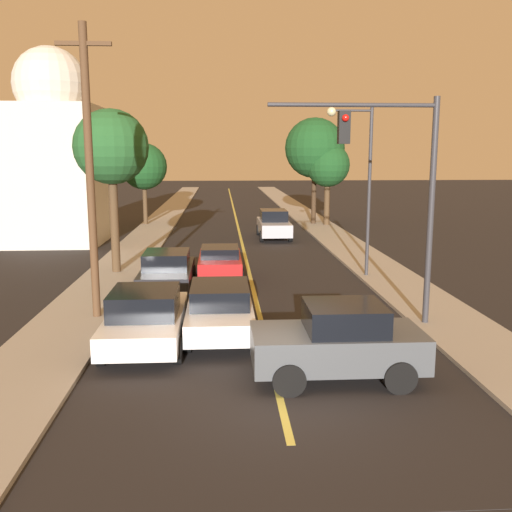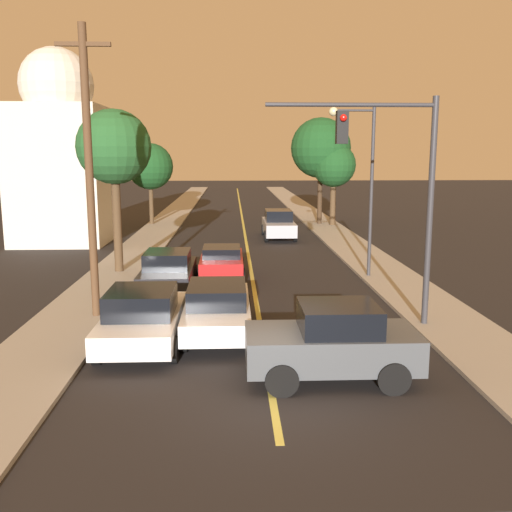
{
  "view_description": "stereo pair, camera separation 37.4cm",
  "coord_description": "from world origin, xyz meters",
  "px_view_note": "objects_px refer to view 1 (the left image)",
  "views": [
    {
      "loc": [
        -1.19,
        -11.21,
        5.06
      ],
      "look_at": [
        0.0,
        8.07,
        1.6
      ],
      "focal_mm": 40.0,
      "sensor_mm": 36.0,
      "label": 1
    },
    {
      "loc": [
        -0.82,
        -11.23,
        5.06
      ],
      "look_at": [
        0.0,
        8.07,
        1.6
      ],
      "focal_mm": 40.0,
      "sensor_mm": 36.0,
      "label": 2
    }
  ],
  "objects_px": {
    "tree_right_far": "(328,166)",
    "traffic_signal_mast": "(396,173)",
    "tree_left_near": "(111,148)",
    "car_crossing_right": "(339,342)",
    "tree_left_far": "(144,167)",
    "domed_building_left": "(55,153)",
    "tree_right_near": "(315,148)",
    "car_near_lane_front": "(220,308)",
    "car_far_oncoming": "(274,224)",
    "car_near_lane_second": "(220,262)",
    "car_outer_lane_second": "(167,271)",
    "car_outer_lane_front": "(146,317)",
    "streetlamp_right": "(359,168)",
    "utility_pole_left": "(90,170)"
  },
  "relations": [
    {
      "from": "car_crossing_right",
      "to": "traffic_signal_mast",
      "type": "xyz_separation_m",
      "value": [
        2.36,
        3.87,
        3.64
      ]
    },
    {
      "from": "car_near_lane_second",
      "to": "utility_pole_left",
      "type": "distance_m",
      "value": 7.85
    },
    {
      "from": "car_outer_lane_second",
      "to": "car_crossing_right",
      "type": "distance_m",
      "value": 9.88
    },
    {
      "from": "tree_left_near",
      "to": "traffic_signal_mast",
      "type": "bearing_deg",
      "value": -40.63
    },
    {
      "from": "car_near_lane_front",
      "to": "car_outer_lane_second",
      "type": "height_order",
      "value": "car_outer_lane_second"
    },
    {
      "from": "utility_pole_left",
      "to": "domed_building_left",
      "type": "height_order",
      "value": "domed_building_left"
    },
    {
      "from": "traffic_signal_mast",
      "to": "tree_left_far",
      "type": "distance_m",
      "value": 27.08
    },
    {
      "from": "traffic_signal_mast",
      "to": "tree_left_near",
      "type": "xyz_separation_m",
      "value": [
        -9.47,
        8.12,
        0.77
      ]
    },
    {
      "from": "traffic_signal_mast",
      "to": "tree_left_near",
      "type": "height_order",
      "value": "tree_left_near"
    },
    {
      "from": "tree_left_near",
      "to": "tree_right_near",
      "type": "distance_m",
      "value": 19.91
    },
    {
      "from": "streetlamp_right",
      "to": "car_outer_lane_second",
      "type": "bearing_deg",
      "value": -165.75
    },
    {
      "from": "streetlamp_right",
      "to": "tree_left_far",
      "type": "height_order",
      "value": "streetlamp_right"
    },
    {
      "from": "car_outer_lane_front",
      "to": "streetlamp_right",
      "type": "bearing_deg",
      "value": 46.96
    },
    {
      "from": "car_near_lane_front",
      "to": "car_far_oncoming",
      "type": "relative_size",
      "value": 1.0
    },
    {
      "from": "car_near_lane_front",
      "to": "car_crossing_right",
      "type": "distance_m",
      "value": 4.35
    },
    {
      "from": "traffic_signal_mast",
      "to": "tree_right_near",
      "type": "xyz_separation_m",
      "value": [
        1.69,
        24.62,
        0.94
      ]
    },
    {
      "from": "car_outer_lane_second",
      "to": "car_far_oncoming",
      "type": "xyz_separation_m",
      "value": [
        5.22,
        13.37,
        0.07
      ]
    },
    {
      "from": "tree_left_far",
      "to": "tree_right_near",
      "type": "bearing_deg",
      "value": -1.88
    },
    {
      "from": "utility_pole_left",
      "to": "streetlamp_right",
      "type": "bearing_deg",
      "value": 30.28
    },
    {
      "from": "car_far_oncoming",
      "to": "car_crossing_right",
      "type": "bearing_deg",
      "value": 88.51
    },
    {
      "from": "tree_right_near",
      "to": "utility_pole_left",
      "type": "bearing_deg",
      "value": -114.31
    },
    {
      "from": "streetlamp_right",
      "to": "tree_left_far",
      "type": "xyz_separation_m",
      "value": [
        -10.95,
        18.24,
        -0.32
      ]
    },
    {
      "from": "car_far_oncoming",
      "to": "tree_right_far",
      "type": "distance_m",
      "value": 7.85
    },
    {
      "from": "car_near_lane_front",
      "to": "tree_right_far",
      "type": "xyz_separation_m",
      "value": [
        7.55,
        24.29,
        3.49
      ]
    },
    {
      "from": "car_crossing_right",
      "to": "utility_pole_left",
      "type": "bearing_deg",
      "value": 51.61
    },
    {
      "from": "car_crossing_right",
      "to": "tree_right_far",
      "type": "height_order",
      "value": "tree_right_far"
    },
    {
      "from": "tree_left_far",
      "to": "domed_building_left",
      "type": "relative_size",
      "value": 0.53
    },
    {
      "from": "car_near_lane_front",
      "to": "tree_right_near",
      "type": "relative_size",
      "value": 0.63
    },
    {
      "from": "car_outer_lane_second",
      "to": "car_far_oncoming",
      "type": "bearing_deg",
      "value": 68.68
    },
    {
      "from": "car_outer_lane_second",
      "to": "tree_left_near",
      "type": "height_order",
      "value": "tree_left_near"
    },
    {
      "from": "car_outer_lane_front",
      "to": "car_crossing_right",
      "type": "distance_m",
      "value": 5.29
    },
    {
      "from": "tree_left_far",
      "to": "domed_building_left",
      "type": "xyz_separation_m",
      "value": [
        -3.89,
        -7.94,
        0.93
      ]
    },
    {
      "from": "car_crossing_right",
      "to": "traffic_signal_mast",
      "type": "relative_size",
      "value": 0.59
    },
    {
      "from": "car_far_oncoming",
      "to": "tree_left_near",
      "type": "bearing_deg",
      "value": 52.75
    },
    {
      "from": "utility_pole_left",
      "to": "car_far_oncoming",
      "type": "bearing_deg",
      "value": 67.36
    },
    {
      "from": "tree_right_far",
      "to": "traffic_signal_mast",
      "type": "bearing_deg",
      "value": -96.0
    },
    {
      "from": "tree_right_near",
      "to": "tree_right_far",
      "type": "distance_m",
      "value": 1.64
    },
    {
      "from": "domed_building_left",
      "to": "utility_pole_left",
      "type": "bearing_deg",
      "value": -71.06
    },
    {
      "from": "car_outer_lane_front",
      "to": "traffic_signal_mast",
      "type": "height_order",
      "value": "traffic_signal_mast"
    },
    {
      "from": "car_near_lane_front",
      "to": "domed_building_left",
      "type": "bearing_deg",
      "value": 117.8
    },
    {
      "from": "tree_left_near",
      "to": "car_near_lane_second",
      "type": "bearing_deg",
      "value": -15.2
    },
    {
      "from": "traffic_signal_mast",
      "to": "tree_left_near",
      "type": "bearing_deg",
      "value": 139.37
    },
    {
      "from": "car_near_lane_second",
      "to": "traffic_signal_mast",
      "type": "relative_size",
      "value": 0.59
    },
    {
      "from": "tree_left_near",
      "to": "tree_right_far",
      "type": "distance_m",
      "value": 19.78
    },
    {
      "from": "tree_right_near",
      "to": "tree_right_far",
      "type": "height_order",
      "value": "tree_right_near"
    },
    {
      "from": "car_near_lane_front",
      "to": "tree_right_near",
      "type": "height_order",
      "value": "tree_right_near"
    },
    {
      "from": "car_far_oncoming",
      "to": "domed_building_left",
      "type": "relative_size",
      "value": 0.44
    },
    {
      "from": "tree_left_near",
      "to": "tree_left_far",
      "type": "xyz_separation_m",
      "value": [
        -0.91,
        16.89,
        -1.12
      ]
    },
    {
      "from": "car_near_lane_front",
      "to": "car_far_oncoming",
      "type": "distance_m",
      "value": 18.95
    },
    {
      "from": "car_crossing_right",
      "to": "tree_right_far",
      "type": "distance_m",
      "value": 28.34
    }
  ]
}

